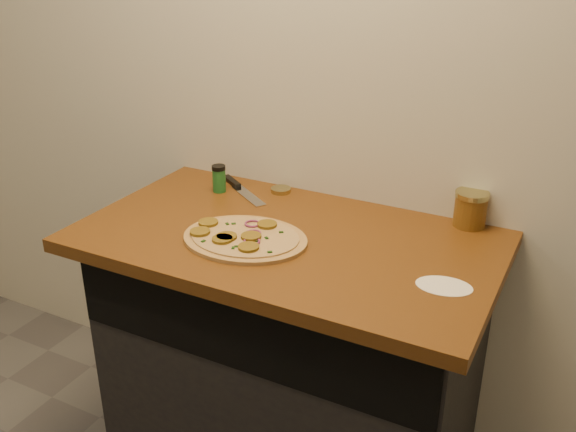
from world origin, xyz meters
The scene contains 8 objects.
cabinet centered at (0.00, 1.45, 0.43)m, with size 1.10×0.60×0.86m, color black.
countertop centered at (0.00, 1.42, 0.88)m, with size 1.20×0.70×0.04m, color brown.
pizza centered at (-0.09, 1.33, 0.91)m, with size 0.38×0.38×0.02m.
chefs_knife centered at (-0.30, 1.65, 0.91)m, with size 0.25×0.18×0.02m.
mason_jar_lid centered at (-0.17, 1.69, 0.91)m, with size 0.07×0.07×0.01m, color tan.
salsa_jar centered at (0.45, 1.72, 0.95)m, with size 0.10×0.10×0.11m.
spice_shaker centered at (-0.35, 1.61, 0.95)m, with size 0.05×0.05×0.09m.
flour_spill centered at (0.48, 1.34, 0.90)m, with size 0.14×0.14×0.00m, color white.
Camera 1 is at (0.77, -0.05, 1.71)m, focal length 40.00 mm.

